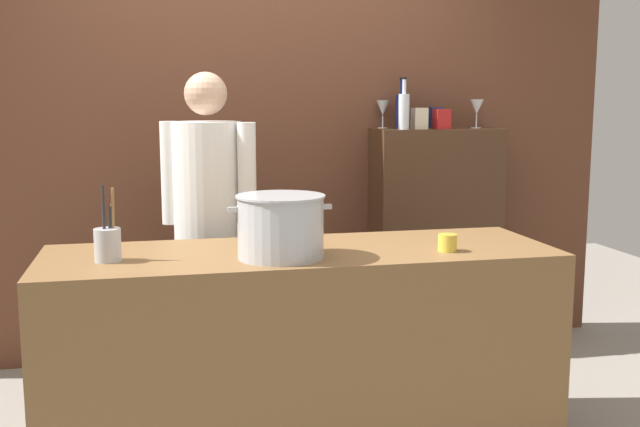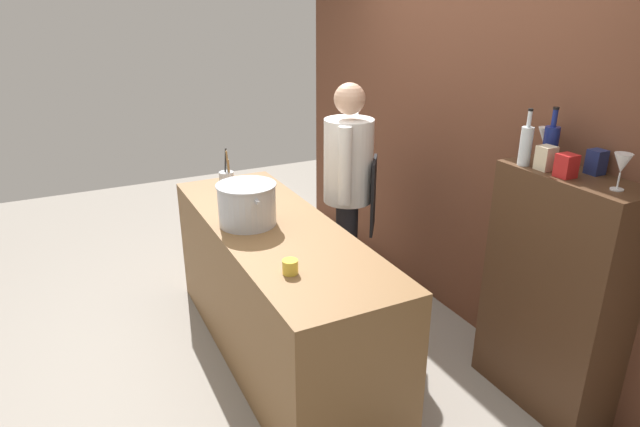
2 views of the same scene
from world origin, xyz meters
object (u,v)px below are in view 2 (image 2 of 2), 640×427
at_px(wine_glass_tall, 622,164).
at_px(spice_tin_red, 566,166).
at_px(chef, 349,184).
at_px(stockpot_large, 247,204).
at_px(wine_glass_short, 545,137).
at_px(spice_tin_cream, 546,158).
at_px(wine_bottle_clear, 526,145).
at_px(butter_jar, 290,267).
at_px(wine_bottle_cobalt, 551,144).
at_px(utensil_crock, 227,180).
at_px(spice_tin_navy, 596,162).

xyz_separation_m(wine_glass_tall, spice_tin_red, (-0.24, -0.06, -0.07)).
height_order(chef, spice_tin_red, chef).
relative_size(stockpot_large, spice_tin_red, 3.62).
bearing_deg(spice_tin_red, chef, -163.04).
bearing_deg(chef, stockpot_large, 140.36).
xyz_separation_m(wine_glass_short, spice_tin_cream, (0.17, -0.17, -0.05)).
xyz_separation_m(wine_bottle_clear, spice_tin_cream, (0.11, 0.04, -0.05)).
height_order(butter_jar, spice_tin_cream, spice_tin_cream).
xyz_separation_m(wine_bottle_cobalt, spice_tin_cream, (0.07, -0.10, -0.05)).
height_order(wine_bottle_cobalt, spice_tin_red, wine_bottle_cobalt).
height_order(chef, utensil_crock, chef).
relative_size(chef, wine_bottle_cobalt, 5.55).
relative_size(butter_jar, wine_bottle_clear, 0.27).
height_order(stockpot_large, wine_bottle_clear, wine_bottle_clear).
bearing_deg(spice_tin_navy, wine_glass_tall, -28.79).
relative_size(butter_jar, wine_glass_short, 0.48).
distance_m(wine_bottle_clear, wine_glass_tall, 0.49).
relative_size(utensil_crock, wine_glass_tall, 1.74).
bearing_deg(wine_glass_tall, spice_tin_cream, -172.73).
bearing_deg(wine_glass_tall, wine_bottle_cobalt, 172.90).
bearing_deg(utensil_crock, spice_tin_cream, 34.50).
bearing_deg(wine_bottle_clear, wine_bottle_cobalt, 75.87).
relative_size(butter_jar, wine_bottle_cobalt, 0.27).
bearing_deg(wine_glass_tall, spice_tin_red, -167.04).
bearing_deg(wine_glass_tall, chef, -163.63).
height_order(stockpot_large, wine_glass_short, wine_glass_short).
height_order(wine_bottle_cobalt, spice_tin_navy, wine_bottle_cobalt).
bearing_deg(wine_bottle_clear, stockpot_large, -127.24).
bearing_deg(spice_tin_cream, chef, -161.03).
bearing_deg(butter_jar, utensil_crock, 175.49).
distance_m(wine_bottle_cobalt, wine_glass_short, 0.12).
xyz_separation_m(chef, wine_glass_tall, (1.64, 0.48, 0.51)).
bearing_deg(stockpot_large, wine_glass_tall, 42.67).
distance_m(wine_bottle_clear, wine_glass_short, 0.21).
relative_size(spice_tin_cream, spice_tin_navy, 1.00).
relative_size(wine_glass_short, spice_tin_navy, 1.35).
bearing_deg(stockpot_large, wine_glass_short, 58.73).
relative_size(stockpot_large, butter_jar, 5.22).
relative_size(spice_tin_navy, spice_tin_red, 1.07).
distance_m(chef, wine_glass_tall, 1.78).
bearing_deg(chef, wine_bottle_clear, -125.83).
xyz_separation_m(spice_tin_cream, spice_tin_red, (0.13, -0.01, -0.00)).
bearing_deg(utensil_crock, wine_bottle_clear, 35.44).
relative_size(stockpot_large, spice_tin_navy, 3.37).
distance_m(chef, spice_tin_cream, 1.41).
distance_m(utensil_crock, wine_bottle_clear, 2.02).
xyz_separation_m(stockpot_large, wine_glass_short, (0.86, 1.42, 0.44)).
bearing_deg(stockpot_large, chef, 105.25).
bearing_deg(wine_bottle_clear, spice_tin_red, 6.45).
xyz_separation_m(stockpot_large, spice_tin_red, (1.17, 1.25, 0.39)).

